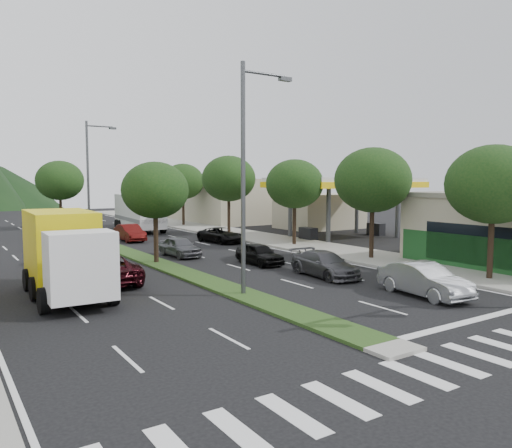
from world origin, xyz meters
TOP-DOWN VIEW (x-y plane):
  - ground at (0.00, 0.00)m, footprint 160.00×160.00m
  - sidewalk_right at (12.50, 25.00)m, footprint 5.00×90.00m
  - median at (0.00, 28.00)m, footprint 1.60×56.00m
  - crosswalk at (0.00, -2.00)m, footprint 19.00×2.20m
  - gas_canopy at (19.00, 22.00)m, footprint 12.20×8.20m
  - bldg_right_far at (19.50, 44.00)m, footprint 10.00×16.00m
  - tree_r_a at (12.00, 4.00)m, footprint 4.60×4.60m
  - tree_r_b at (12.00, 12.00)m, footprint 4.80×4.80m
  - tree_r_c at (12.00, 20.00)m, footprint 4.40×4.40m
  - tree_r_d at (12.00, 30.00)m, footprint 5.00×5.00m
  - tree_r_e at (12.00, 40.00)m, footprint 4.60×4.60m
  - tree_med_near at (0.00, 18.00)m, footprint 4.00×4.00m
  - tree_med_far at (0.00, 44.00)m, footprint 4.80×4.80m
  - streetlight_near at (0.21, 8.00)m, footprint 2.60×0.25m
  - streetlight_mid at (0.21, 33.00)m, footprint 2.60×0.25m
  - sedan_silver at (6.51, 3.64)m, footprint 1.99×4.55m
  - suv_maroon at (-4.44, 13.87)m, footprint 2.75×5.46m
  - car_queue_a at (5.09, 14.41)m, footprint 1.53×3.74m
  - car_queue_b at (5.88, 9.41)m, footprint 2.12×4.60m
  - car_queue_c at (2.46, 29.88)m, footprint 1.48×4.22m
  - car_queue_d at (8.28, 24.88)m, footprint 2.59×4.62m
  - car_queue_e at (2.41, 19.88)m, footprint 1.78×3.96m
  - box_truck at (-6.48, 12.30)m, footprint 3.13×7.51m
  - motorhome at (6.15, 37.75)m, footprint 3.50×9.51m

SIDE VIEW (x-z plane):
  - ground at x=0.00m, z-range 0.00..0.00m
  - crosswalk at x=0.00m, z-range 0.00..0.01m
  - median at x=0.00m, z-range 0.00..0.12m
  - sidewalk_right at x=12.50m, z-range 0.00..0.15m
  - car_queue_d at x=8.28m, z-range 0.00..1.22m
  - car_queue_a at x=5.09m, z-range 0.00..1.27m
  - car_queue_b at x=5.88m, z-range 0.00..1.30m
  - car_queue_e at x=2.41m, z-range 0.00..1.32m
  - car_queue_c at x=2.46m, z-range 0.00..1.39m
  - sedan_silver at x=6.51m, z-range 0.00..1.45m
  - suv_maroon at x=-4.44m, z-range 0.00..1.48m
  - box_truck at x=-6.48m, z-range -0.10..3.56m
  - motorhome at x=6.15m, z-range 0.12..3.70m
  - bldg_right_far at x=19.50m, z-range 0.00..5.20m
  - tree_med_near at x=0.00m, z-range 1.42..7.44m
  - gas_canopy at x=19.00m, z-range 2.02..7.27m
  - tree_r_c at x=12.00m, z-range 1.51..7.99m
  - tree_r_a at x=12.00m, z-range 1.50..8.14m
  - tree_r_e at x=12.00m, z-range 1.54..8.25m
  - tree_med_far at x=0.00m, z-range 1.54..8.47m
  - tree_r_b at x=12.00m, z-range 1.57..8.50m
  - tree_r_d at x=12.00m, z-range 1.60..8.76m
  - streetlight_near at x=0.21m, z-range 0.58..10.58m
  - streetlight_mid at x=0.21m, z-range 0.58..10.58m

